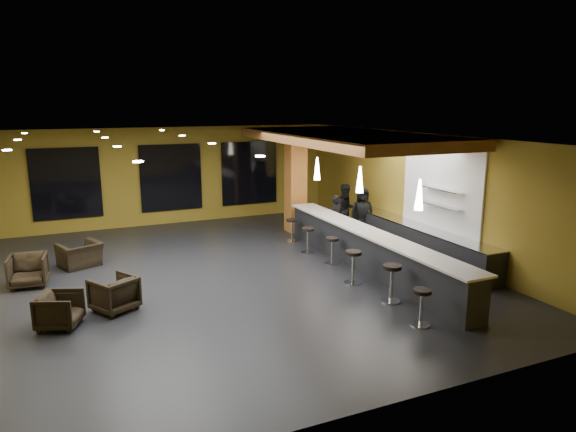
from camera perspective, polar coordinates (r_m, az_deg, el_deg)
name	(u,v)px	position (r m, az deg, el deg)	size (l,w,h in m)	color
floor	(225,278)	(13.36, -7.05, -6.85)	(12.00, 13.00, 0.10)	black
ceiling	(221,136)	(12.63, -7.49, 8.75)	(12.00, 13.00, 0.10)	black
wall_back	(170,176)	(19.16, -12.93, 4.38)	(12.00, 0.10, 3.50)	olive
wall_front	(363,300)	(7.09, 8.38, -9.19)	(12.00, 0.10, 3.50)	olive
wall_right	(420,193)	(15.67, 14.45, 2.54)	(0.10, 13.00, 3.50)	olive
wood_soffit	(344,137)	(15.16, 6.24, 8.67)	(3.60, 8.00, 0.28)	#9D5E2D
window_left	(66,184)	(18.72, -23.43, 3.32)	(2.20, 0.06, 2.40)	black
window_center	(171,178)	(19.06, -12.86, 4.19)	(2.20, 0.06, 2.40)	black
window_right	(249,173)	(19.84, -4.31, 4.78)	(2.20, 0.06, 2.40)	black
tile_backsplash	(441,190)	(14.81, 16.61, 2.84)	(0.06, 3.20, 2.40)	white
bar_counter	(368,251)	(13.78, 8.85, -3.88)	(0.60, 8.00, 1.00)	black
bar_top	(368,232)	(13.65, 8.92, -1.77)	(0.78, 8.10, 0.05)	silver
prep_counter	(417,241)	(15.32, 14.16, -2.72)	(0.70, 6.00, 0.86)	black
prep_top	(418,226)	(15.21, 14.25, -1.07)	(0.72, 6.00, 0.03)	silver
wall_shelf_lower	(441,205)	(14.64, 16.60, 1.14)	(0.30, 1.50, 0.03)	silver
wall_shelf_upper	(442,189)	(14.56, 16.71, 2.87)	(0.30, 1.50, 0.03)	silver
column	(296,181)	(17.47, 0.84, 3.93)	(0.60, 0.60, 3.50)	#A55F25
pendant_0	(419,195)	(11.78, 14.38, 2.32)	(0.20, 0.20, 0.70)	white
pendant_1	(360,180)	(13.80, 7.99, 4.04)	(0.20, 0.20, 0.70)	white
pendant_2	(317,169)	(15.96, 3.26, 5.27)	(0.20, 0.20, 0.70)	white
staff_a	(337,219)	(16.34, 5.42, -0.29)	(0.55, 0.36, 1.50)	black
staff_b	(346,210)	(17.12, 6.48, 0.67)	(0.84, 0.66, 1.73)	black
staff_c	(362,213)	(16.88, 8.24, 0.34)	(0.81, 0.53, 1.67)	black
armchair_a	(60,310)	(11.21, -24.03, -9.54)	(0.75, 0.77, 0.70)	black
armchair_b	(114,294)	(11.63, -18.76, -8.18)	(0.81, 0.83, 0.76)	black
armchair_c	(28,271)	(13.92, -26.91, -5.43)	(0.84, 0.86, 0.78)	black
armchair_d	(80,255)	(14.99, -22.13, -4.01)	(1.02, 0.89, 0.66)	black
bar_stool_0	(422,302)	(10.61, 14.63, -9.28)	(0.39, 0.39, 0.76)	silver
bar_stool_1	(392,278)	(11.65, 11.44, -6.82)	(0.43, 0.43, 0.86)	silver
bar_stool_2	(353,263)	(12.65, 7.26, -5.18)	(0.42, 0.42, 0.83)	silver
bar_stool_3	(332,247)	(14.10, 4.93, -3.47)	(0.38, 0.38, 0.76)	silver
bar_stool_4	(308,237)	(15.08, 2.22, -2.34)	(0.39, 0.39, 0.77)	silver
bar_stool_5	(292,227)	(16.37, 0.44, -1.24)	(0.37, 0.37, 0.73)	silver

